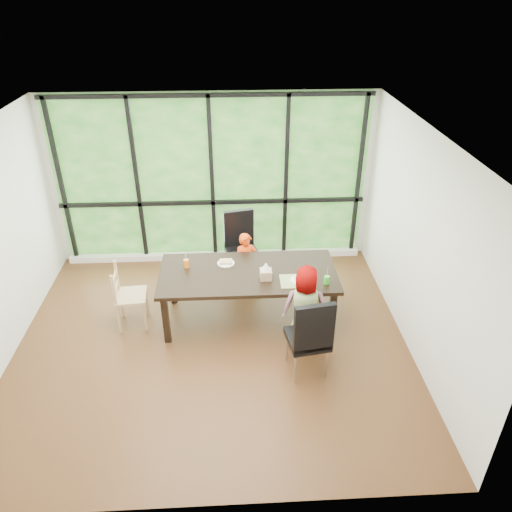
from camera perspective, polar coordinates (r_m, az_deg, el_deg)
The scene contains 22 objects.
ground at distance 6.42m, azimuth -5.10°, elevation -10.02°, with size 5.00×5.00×0.00m, color black.
back_wall at distance 7.67m, azimuth -5.17°, elevation 8.88°, with size 5.00×5.00×0.00m, color silver.
foliage_backdrop at distance 7.65m, azimuth -5.18°, elevation 8.83°, with size 4.80×0.02×2.65m, color #195016.
window_mullions at distance 7.62m, azimuth -5.19°, elevation 8.72°, with size 4.80×0.06×2.65m, color black, non-canonical shape.
window_sill at distance 8.15m, azimuth -4.77°, elevation 0.09°, with size 4.80×0.12×0.10m, color silver.
dining_table at distance 6.57m, azimuth -0.92°, elevation -4.67°, with size 2.33×1.07×0.75m, color black.
chair_window_leather at distance 7.34m, azimuth -1.66°, elevation 0.94°, with size 0.46×0.46×1.08m, color black.
chair_interior_leather at distance 5.70m, azimuth 6.11°, elevation -9.08°, with size 0.46×0.46×1.08m, color black.
chair_end_beech at distance 6.64m, azimuth -14.51°, elevation -4.58°, with size 0.42×0.40×0.90m, color #A5825A.
child_toddler at distance 7.05m, azimuth -1.14°, elevation -0.94°, with size 0.35×0.23×0.97m, color #E4400B.
child_older at distance 6.02m, azimuth 5.88°, elevation -6.14°, with size 0.56×0.37×1.16m, color slate.
placemat at distance 6.20m, azimuth 4.89°, elevation -2.94°, with size 0.44×0.32×0.01m, color tan.
plate_far at distance 6.55m, azimuth -3.57°, elevation -0.85°, with size 0.23×0.23×0.01m, color white.
plate_near at distance 6.21m, azimuth 5.19°, elevation -2.85°, with size 0.25×0.25×0.02m, color white.
orange_cup at distance 6.50m, azimuth -8.19°, elevation -0.88°, with size 0.07×0.07×0.11m, color orange.
green_cup at distance 6.17m, azimuth 8.32°, elevation -2.80°, with size 0.07×0.07×0.11m, color green.
tissue_box at distance 6.20m, azimuth 1.16°, elevation -2.17°, with size 0.15×0.15×0.13m, color tan.
crepe_rolls_far at distance 6.54m, azimuth -3.58°, elevation -0.66°, with size 0.20×0.12×0.04m, color tan, non-canonical shape.
crepe_rolls_near at distance 6.19m, azimuth 5.20°, elevation -2.65°, with size 0.05×0.12×0.04m, color tan, non-canonical shape.
straw_white at distance 6.45m, azimuth -8.26°, elevation -0.14°, with size 0.01×0.01×0.20m, color white.
straw_pink at distance 6.12m, azimuth 8.38°, elevation -2.06°, with size 0.01×0.01×0.20m, color pink.
tissue at distance 6.13m, azimuth 1.17°, elevation -1.23°, with size 0.12×0.12×0.11m, color white.
Camera 1 is at (0.30, -4.89, 4.15)m, focal length 33.99 mm.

